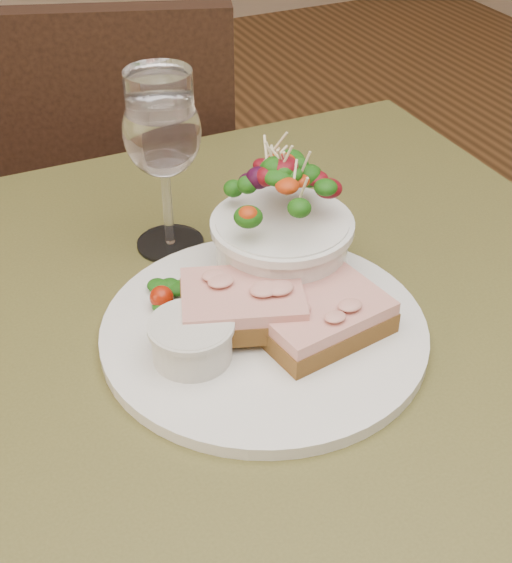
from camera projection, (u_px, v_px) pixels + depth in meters
name	position (u px, v px, depth m)	size (l,w,h in m)	color
cafe_table	(252.00, 421.00, 0.76)	(0.80, 0.80, 0.75)	#4B4820
chair_far	(120.00, 306.00, 1.48)	(0.53, 0.53, 0.90)	black
dinner_plate	(264.00, 330.00, 0.70)	(0.29, 0.29, 0.01)	white
sandwich_front	(320.00, 316.00, 0.68)	(0.12, 0.10, 0.03)	#4F2C15
sandwich_back	(243.00, 304.00, 0.68)	(0.13, 0.11, 0.03)	#4F2C15
ramekin	(192.00, 339.00, 0.65)	(0.07, 0.07, 0.04)	beige
salad_bowl	(282.00, 222.00, 0.72)	(0.12, 0.12, 0.13)	white
garnish	(169.00, 294.00, 0.72)	(0.05, 0.04, 0.02)	#143C0A
wine_glass	(162.00, 137.00, 0.75)	(0.08, 0.08, 0.18)	white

